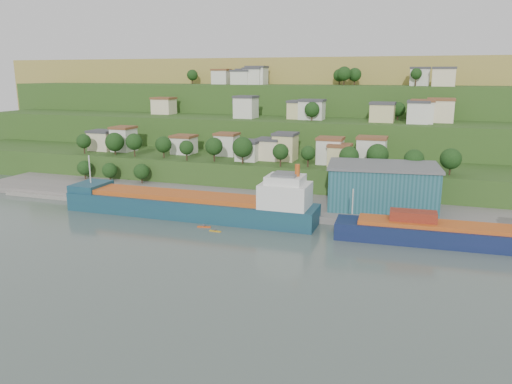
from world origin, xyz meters
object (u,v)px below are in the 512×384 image
at_px(cargo_ship_near, 196,207).
at_px(warehouse, 382,186).
at_px(kayak_orange, 204,226).
at_px(caravan, 92,187).
at_px(cargo_ship_far, 462,236).

relative_size(cargo_ship_near, warehouse, 2.26).
relative_size(warehouse, kayak_orange, 8.96).
relative_size(warehouse, caravan, 5.46).
height_order(cargo_ship_far, warehouse, warehouse).
relative_size(cargo_ship_near, cargo_ship_far, 1.34).
height_order(warehouse, kayak_orange, warehouse).
bearing_deg(cargo_ship_near, caravan, 163.20).
bearing_deg(warehouse, cargo_ship_far, -53.95).
bearing_deg(cargo_ship_near, kayak_orange, -53.97).
distance_m(cargo_ship_near, cargo_ship_far, 70.61).
bearing_deg(cargo_ship_far, kayak_orange, -177.09).
xyz_separation_m(cargo_ship_far, kayak_orange, (-64.30, -6.73, -2.11)).
distance_m(caravan, kayak_orange, 55.78).
distance_m(warehouse, kayak_orange, 52.80).
height_order(warehouse, caravan, warehouse).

